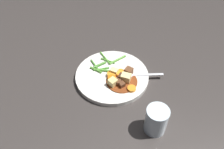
{
  "coord_description": "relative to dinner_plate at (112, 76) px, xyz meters",
  "views": [
    {
      "loc": [
        0.51,
        -0.29,
        0.62
      ],
      "look_at": [
        0.0,
        0.0,
        0.02
      ],
      "focal_mm": 36.9,
      "sensor_mm": 36.0,
      "label": 1
    }
  ],
  "objects": [
    {
      "name": "ground_plane",
      "position": [
        0.0,
        0.0,
        -0.01
      ],
      "size": [
        3.0,
        3.0,
        0.0
      ],
      "primitive_type": "plane",
      "color": "#383330"
    },
    {
      "name": "dinner_plate",
      "position": [
        0.0,
        0.0,
        0.0
      ],
      "size": [
        0.27,
        0.27,
        0.02
      ],
      "primitive_type": "cylinder",
      "color": "white",
      "rests_on": "ground_plane"
    },
    {
      "name": "stew_sauce",
      "position": [
        0.05,
        0.01,
        0.01
      ],
      "size": [
        0.11,
        0.11,
        0.0
      ],
      "primitive_type": "cylinder",
      "color": "brown",
      "rests_on": "dinner_plate"
    },
    {
      "name": "carrot_slice_0",
      "position": [
        0.02,
        0.03,
        0.02
      ],
      "size": [
        0.05,
        0.05,
        0.01
      ],
      "primitive_type": "cylinder",
      "rotation": [
        0.0,
        0.0,
        0.53
      ],
      "color": "orange",
      "rests_on": "dinner_plate"
    },
    {
      "name": "carrot_slice_1",
      "position": [
        0.1,
        0.02,
        0.01
      ],
      "size": [
        0.04,
        0.04,
        0.01
      ],
      "primitive_type": "cylinder",
      "rotation": [
        0.0,
        0.0,
        5.25
      ],
      "color": "orange",
      "rests_on": "dinner_plate"
    },
    {
      "name": "carrot_slice_2",
      "position": [
        0.01,
        -0.01,
        0.02
      ],
      "size": [
        0.04,
        0.04,
        0.01
      ],
      "primitive_type": "cylinder",
      "rotation": [
        0.0,
        0.0,
        1.72
      ],
      "color": "orange",
      "rests_on": "dinner_plate"
    },
    {
      "name": "carrot_slice_3",
      "position": [
        0.02,
        -0.01,
        0.02
      ],
      "size": [
        0.04,
        0.04,
        0.01
      ],
      "primitive_type": "cylinder",
      "rotation": [
        0.0,
        0.0,
        4.29
      ],
      "color": "orange",
      "rests_on": "dinner_plate"
    },
    {
      "name": "potato_chunk_0",
      "position": [
        0.0,
        0.01,
        0.02
      ],
      "size": [
        0.03,
        0.03,
        0.02
      ],
      "primitive_type": "cube",
      "rotation": [
        0.0,
        0.0,
        5.28
      ],
      "color": "#EAD68C",
      "rests_on": "dinner_plate"
    },
    {
      "name": "potato_chunk_1",
      "position": [
        0.04,
        -0.02,
        0.02
      ],
      "size": [
        0.03,
        0.03,
        0.03
      ],
      "primitive_type": "cube",
      "rotation": [
        0.0,
        0.0,
        0.24
      ],
      "color": "#E5CC7A",
      "rests_on": "dinner_plate"
    },
    {
      "name": "potato_chunk_2",
      "position": [
        0.05,
        0.03,
        0.02
      ],
      "size": [
        0.04,
        0.04,
        0.03
      ],
      "primitive_type": "cube",
      "rotation": [
        0.0,
        0.0,
        5.41
      ],
      "color": "#EAD68C",
      "rests_on": "dinner_plate"
    },
    {
      "name": "meat_chunk_0",
      "position": [
        0.05,
        -0.01,
        0.02
      ],
      "size": [
        0.03,
        0.03,
        0.02
      ],
      "primitive_type": "cube",
      "rotation": [
        0.0,
        0.0,
        3.86
      ],
      "color": "#56331E",
      "rests_on": "dinner_plate"
    },
    {
      "name": "meat_chunk_1",
      "position": [
        0.07,
        0.0,
        0.02
      ],
      "size": [
        0.02,
        0.02,
        0.02
      ],
      "primitive_type": "cube",
      "rotation": [
        0.0,
        0.0,
        0.06
      ],
      "color": "#56331E",
      "rests_on": "dinner_plate"
    },
    {
      "name": "meat_chunk_2",
      "position": [
        0.04,
        0.02,
        0.02
      ],
      "size": [
        0.03,
        0.03,
        0.02
      ],
      "primitive_type": "cube",
      "rotation": [
        0.0,
        0.0,
        5.31
      ],
      "color": "#4C2B19",
      "rests_on": "dinner_plate"
    },
    {
      "name": "meat_chunk_3",
      "position": [
        0.03,
        0.05,
        0.02
      ],
      "size": [
        0.03,
        0.04,
        0.03
      ],
      "primitive_type": "cube",
      "rotation": [
        0.0,
        0.0,
        5.19
      ],
      "color": "brown",
      "rests_on": "dinner_plate"
    },
    {
      "name": "green_bean_0",
      "position": [
        -0.07,
        -0.03,
        0.01
      ],
      "size": [
        0.07,
        0.01,
        0.01
      ],
      "primitive_type": "cylinder",
      "rotation": [
        0.0,
        1.57,
        -0.03
      ],
      "color": "#4C8E33",
      "rests_on": "dinner_plate"
    },
    {
      "name": "green_bean_1",
      "position": [
        -0.02,
        -0.01,
        0.01
      ],
      "size": [
        0.05,
        0.06,
        0.01
      ],
      "primitive_type": "cylinder",
      "rotation": [
        0.0,
        1.57,
        0.84
      ],
      "color": "#66AD42",
      "rests_on": "dinner_plate"
    },
    {
      "name": "green_bean_2",
      "position": [
        -0.06,
        -0.02,
        0.01
      ],
      "size": [
        0.01,
        0.05,
        0.01
      ],
      "primitive_type": "cylinder",
      "rotation": [
        0.0,
        1.57,
        1.62
      ],
      "color": "#4C8E33",
      "rests_on": "dinner_plate"
    },
    {
      "name": "green_bean_3",
      "position": [
        -0.06,
        0.06,
        0.01
      ],
      "size": [
        0.02,
        0.08,
        0.01
      ],
      "primitive_type": "cylinder",
      "rotation": [
        0.0,
        1.57,
        1.68
      ],
      "color": "#599E38",
      "rests_on": "dinner_plate"
    },
    {
      "name": "green_bean_4",
      "position": [
        -0.07,
        0.02,
        0.01
      ],
      "size": [
        0.05,
        0.04,
        0.01
      ],
      "primitive_type": "cylinder",
      "rotation": [
        0.0,
        1.57,
        0.58
      ],
      "color": "#599E38",
      "rests_on": "dinner_plate"
    },
    {
      "name": "green_bean_5",
      "position": [
        -0.05,
        -0.04,
        0.01
      ],
      "size": [
        0.05,
        0.03,
        0.01
      ],
      "primitive_type": "cylinder",
      "rotation": [
        0.0,
        1.57,
        0.47
      ],
      "color": "#599E38",
      "rests_on": "dinner_plate"
    },
    {
      "name": "green_bean_6",
      "position": [
        -0.09,
        0.02,
        0.01
      ],
      "size": [
        0.08,
        0.01,
        0.01
      ],
      "primitive_type": "cylinder",
      "rotation": [
        0.0,
        1.57,
        -0.02
      ],
      "color": "#599E38",
      "rests_on": "dinner_plate"
    },
    {
      "name": "green_bean_7",
      "position": [
        -0.04,
        -0.02,
        0.01
      ],
      "size": [
        0.02,
        0.06,
        0.01
      ],
      "primitive_type": "cylinder",
      "rotation": [
        0.0,
        1.57,
        1.27
      ],
      "color": "#4C8E33",
      "rests_on": "dinner_plate"
    },
    {
      "name": "fork",
      "position": [
        0.05,
        0.08,
        0.01
      ],
      "size": [
        0.1,
        0.16,
        0.0
      ],
      "color": "silver",
      "rests_on": "dinner_plate"
    },
    {
      "name": "water_glass",
      "position": [
        0.25,
        0.01,
        0.04
      ],
      "size": [
        0.07,
        0.07,
        0.09
      ],
      "primitive_type": "cylinder",
      "color": "silver",
      "rests_on": "ground_plane"
    }
  ]
}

